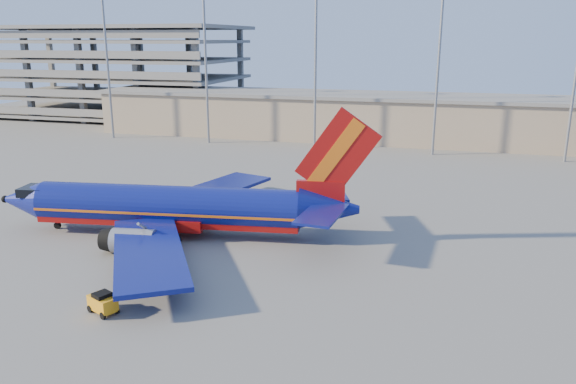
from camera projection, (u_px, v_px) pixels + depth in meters
The scene contains 6 objects.
ground at pixel (254, 237), 53.98m from camera, with size 220.00×220.00×0.00m, color slate.
terminal_building at pixel (408, 118), 103.93m from camera, with size 122.00×16.00×8.50m.
parking_garage at pixel (113, 67), 136.04m from camera, with size 62.00×32.00×21.40m.
light_mast_row at pixel (376, 45), 90.65m from camera, with size 101.60×1.60×28.65m.
aircraft_main at pixel (177, 208), 54.12m from camera, with size 37.36×35.70×12.69m.
baggage_tug at pixel (103, 302), 38.94m from camera, with size 2.45×2.03×1.52m.
Camera 1 is at (17.22, -48.01, 18.49)m, focal length 35.00 mm.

